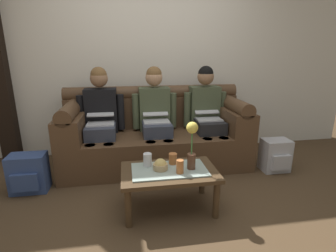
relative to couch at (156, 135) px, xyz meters
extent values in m
plane|color=#4C3823|center=(0.00, -1.17, -0.37)|extent=(14.00, 14.00, 0.00)
cube|color=silver|center=(0.00, 0.53, 1.08)|extent=(6.00, 0.12, 2.90)
cube|color=#513823|center=(0.00, -0.07, -0.16)|extent=(2.25, 0.88, 0.42)
cube|color=#513823|center=(0.00, 0.26, 0.25)|extent=(2.25, 0.22, 0.40)
cylinder|color=#513823|center=(0.00, 0.26, 0.50)|extent=(2.25, 0.18, 0.18)
cube|color=#513823|center=(-0.98, -0.07, 0.19)|extent=(0.28, 0.88, 0.28)
cylinder|color=#513823|center=(-0.98, -0.07, 0.37)|extent=(0.18, 0.88, 0.18)
cube|color=#513823|center=(0.98, -0.07, 0.19)|extent=(0.28, 0.88, 0.28)
cylinder|color=#513823|center=(0.98, -0.07, 0.37)|extent=(0.18, 0.88, 0.18)
cube|color=#383D4C|center=(-0.66, -0.13, 0.12)|extent=(0.34, 0.40, 0.15)
cylinder|color=#383D4C|center=(-0.76, -0.39, -0.16)|extent=(0.12, 0.12, 0.42)
cylinder|color=#383D4C|center=(-0.56, -0.39, -0.16)|extent=(0.12, 0.12, 0.42)
cube|color=black|center=(-0.66, 0.11, 0.32)|extent=(0.38, 0.22, 0.54)
cylinder|color=black|center=(-0.89, 0.07, 0.30)|extent=(0.09, 0.09, 0.44)
cylinder|color=black|center=(-0.42, 0.07, 0.30)|extent=(0.09, 0.09, 0.44)
sphere|color=#936B4C|center=(-0.66, 0.09, 0.71)|extent=(0.21, 0.21, 0.21)
sphere|color=brown|center=(-0.66, 0.09, 0.75)|extent=(0.19, 0.19, 0.19)
cube|color=silver|center=(-0.66, -0.11, 0.21)|extent=(0.31, 0.22, 0.02)
cube|color=silver|center=(-0.66, 0.03, 0.32)|extent=(0.31, 0.21, 0.07)
cube|color=black|center=(-0.66, 0.02, 0.31)|extent=(0.27, 0.18, 0.05)
cube|color=#383D4C|center=(0.00, -0.13, 0.12)|extent=(0.34, 0.40, 0.15)
cylinder|color=#383D4C|center=(-0.10, -0.39, -0.16)|extent=(0.12, 0.12, 0.42)
cylinder|color=#383D4C|center=(0.10, -0.39, -0.16)|extent=(0.12, 0.12, 0.42)
cube|color=#475138|center=(0.00, 0.11, 0.32)|extent=(0.38, 0.22, 0.54)
cylinder|color=#475138|center=(-0.23, 0.07, 0.30)|extent=(0.09, 0.09, 0.44)
cylinder|color=#475138|center=(0.23, 0.07, 0.30)|extent=(0.09, 0.09, 0.44)
sphere|color=tan|center=(0.00, 0.09, 0.71)|extent=(0.21, 0.21, 0.21)
sphere|color=brown|center=(0.00, 0.09, 0.75)|extent=(0.19, 0.19, 0.19)
cube|color=silver|center=(0.00, -0.11, 0.21)|extent=(0.31, 0.22, 0.02)
cube|color=silver|center=(0.00, 0.04, 0.31)|extent=(0.31, 0.20, 0.10)
cube|color=black|center=(0.00, 0.03, 0.31)|extent=(0.27, 0.17, 0.08)
cube|color=#232326|center=(0.66, -0.13, 0.12)|extent=(0.34, 0.40, 0.15)
cylinder|color=#232326|center=(0.56, -0.39, -0.16)|extent=(0.12, 0.12, 0.42)
cylinder|color=#232326|center=(0.76, -0.39, -0.16)|extent=(0.12, 0.12, 0.42)
cube|color=#475138|center=(0.66, 0.11, 0.32)|extent=(0.38, 0.22, 0.54)
cylinder|color=#475138|center=(0.42, 0.07, 0.30)|extent=(0.09, 0.09, 0.44)
cylinder|color=#475138|center=(0.89, 0.07, 0.30)|extent=(0.09, 0.09, 0.44)
sphere|color=#936B4C|center=(0.66, 0.09, 0.71)|extent=(0.21, 0.21, 0.21)
sphere|color=black|center=(0.66, 0.09, 0.75)|extent=(0.19, 0.19, 0.19)
cube|color=silver|center=(0.66, -0.11, 0.21)|extent=(0.31, 0.22, 0.02)
cube|color=silver|center=(0.66, 0.04, 0.31)|extent=(0.31, 0.20, 0.10)
cube|color=black|center=(0.66, 0.03, 0.31)|extent=(0.27, 0.17, 0.08)
cube|color=#47331E|center=(0.00, -1.05, -0.01)|extent=(0.85, 0.52, 0.04)
cube|color=#9EB2A8|center=(0.00, -1.05, 0.01)|extent=(0.66, 0.36, 0.01)
cylinder|color=#47331E|center=(-0.37, -1.26, -0.20)|extent=(0.06, 0.06, 0.34)
cylinder|color=#47331E|center=(0.37, -1.26, -0.20)|extent=(0.06, 0.06, 0.34)
cylinder|color=#47331E|center=(-0.37, -0.84, -0.20)|extent=(0.06, 0.06, 0.34)
cylinder|color=#47331E|center=(0.37, -0.84, -0.20)|extent=(0.06, 0.06, 0.34)
cylinder|color=brown|center=(0.19, -1.07, 0.09)|extent=(0.07, 0.07, 0.14)
cylinder|color=#3D7538|center=(0.19, -1.07, 0.26)|extent=(0.01, 0.01, 0.21)
sphere|color=#E5CC4C|center=(0.19, -1.07, 0.40)|extent=(0.10, 0.10, 0.10)
cylinder|color=tan|center=(-0.08, -1.04, 0.05)|extent=(0.13, 0.13, 0.05)
sphere|color=#D8B766|center=(-0.08, -1.04, 0.06)|extent=(0.11, 0.11, 0.11)
cylinder|color=#B26633|center=(0.08, -1.14, 0.08)|extent=(0.06, 0.06, 0.12)
cylinder|color=silver|center=(-0.18, -0.94, 0.08)|extent=(0.08, 0.08, 0.12)
cylinder|color=#B26633|center=(0.05, -0.94, 0.07)|extent=(0.08, 0.08, 0.10)
cube|color=#33477A|center=(-1.37, -0.51, -0.17)|extent=(0.36, 0.22, 0.40)
cube|color=#33477A|center=(-1.37, -0.64, -0.21)|extent=(0.25, 0.05, 0.18)
cube|color=#B7B7BC|center=(1.39, -0.47, -0.18)|extent=(0.32, 0.23, 0.39)
cube|color=#B7B7BC|center=(1.39, -0.60, -0.22)|extent=(0.22, 0.05, 0.17)
camera|label=1|loc=(-0.35, -3.11, 1.02)|focal=27.59mm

